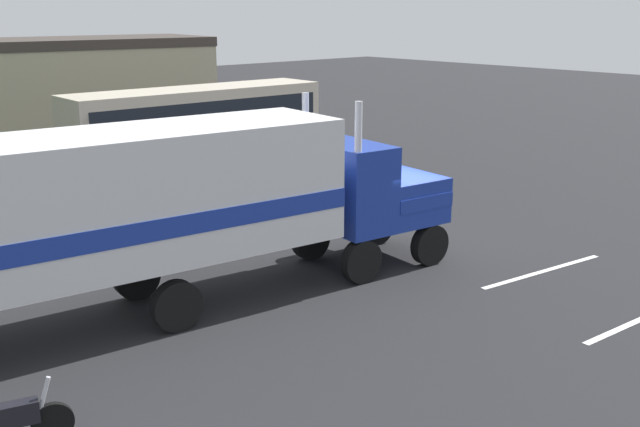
{
  "coord_description": "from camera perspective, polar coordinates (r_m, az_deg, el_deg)",
  "views": [
    {
      "loc": [
        -14.59,
        -13.28,
        6.63
      ],
      "look_at": [
        -2.41,
        0.26,
        1.6
      ],
      "focal_mm": 42.26,
      "sensor_mm": 36.0,
      "label": 1
    }
  ],
  "objects": [
    {
      "name": "person_bystander",
      "position": [
        19.77,
        -10.94,
        -1.71
      ],
      "size": [
        0.34,
        0.46,
        1.63
      ],
      "color": "black",
      "rests_on": "ground_plane"
    },
    {
      "name": "motorcycle",
      "position": [
        12.84,
        -22.89,
        -14.5
      ],
      "size": [
        2.06,
        0.67,
        1.12
      ],
      "color": "black",
      "rests_on": "ground_plane"
    },
    {
      "name": "lane_stripe_near",
      "position": [
        20.35,
        16.54,
        -4.22
      ],
      "size": [
        4.38,
        0.74,
        0.01
      ],
      "primitive_type": "cube",
      "rotation": [
        0.0,
        0.0,
        -0.13
      ],
      "color": "silver",
      "rests_on": "ground_plane"
    },
    {
      "name": "semi_truck",
      "position": [
        16.6,
        -12.4,
        0.76
      ],
      "size": [
        14.36,
        4.2,
        4.5
      ],
      "color": "#193399",
      "rests_on": "ground_plane"
    },
    {
      "name": "ground_plane",
      "position": [
        20.81,
        5.42,
        -3.21
      ],
      "size": [
        120.0,
        120.0,
        0.0
      ],
      "primitive_type": "plane",
      "color": "#232326"
    },
    {
      "name": "parked_bus",
      "position": [
        31.71,
        -9.31,
        6.97
      ],
      "size": [
        11.08,
        2.93,
        3.4
      ],
      "color": "#BFB29E",
      "rests_on": "ground_plane"
    }
  ]
}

